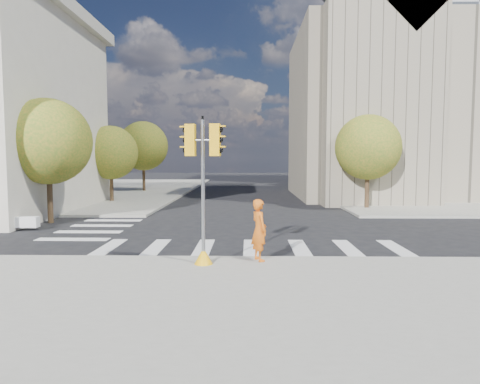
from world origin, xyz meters
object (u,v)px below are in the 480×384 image
(lamp_far, at_px, (325,147))
(photographer, at_px, (259,230))
(traffic_signal, at_px, (203,202))
(lamp_near, at_px, (360,142))

(lamp_far, xyz_separation_m, photographer, (-7.89, -32.60, -3.46))
(lamp_far, xyz_separation_m, traffic_signal, (-9.59, -33.08, -2.54))
(traffic_signal, bearing_deg, lamp_far, 83.02)
(photographer, bearing_deg, lamp_near, -46.55)
(lamp_far, bearing_deg, traffic_signal, -106.16)
(lamp_far, distance_m, traffic_signal, 34.53)
(traffic_signal, relative_size, photographer, 2.29)
(lamp_near, xyz_separation_m, traffic_signal, (-9.59, -19.08, -2.54))
(lamp_far, bearing_deg, lamp_near, -90.00)
(photographer, bearing_deg, lamp_far, -37.17)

